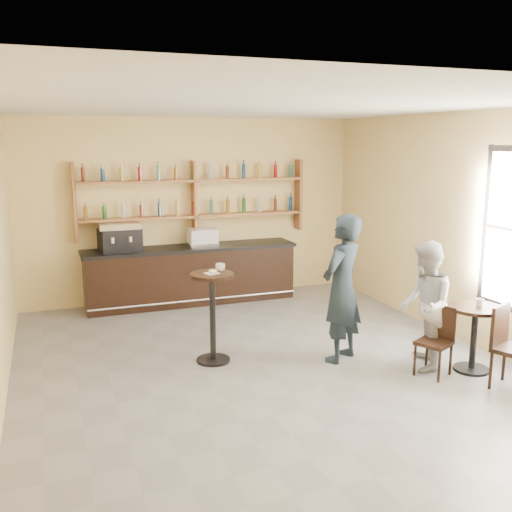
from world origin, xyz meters
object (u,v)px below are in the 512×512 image
object	(u,v)px
espresso_machine	(120,237)
man_main	(342,288)
patron_second	(425,306)
bar_counter	(191,275)
pedestal_table	(213,318)
chair_west	(434,342)
pastry_case	(202,237)
cafe_table	(474,339)

from	to	relation	value
espresso_machine	man_main	distance (m)	4.06
man_main	patron_second	xyz separation A→B (m)	(0.83, -0.60, -0.15)
bar_counter	espresso_machine	distance (m)	1.40
pedestal_table	chair_west	distance (m)	2.73
pastry_case	man_main	distance (m)	3.44
pastry_case	pedestal_table	xyz separation A→B (m)	(-0.63, -2.79, -0.57)
espresso_machine	pastry_case	bearing A→B (deg)	-7.69
bar_counter	espresso_machine	size ratio (longest dim) A/B	5.62
pedestal_table	bar_counter	bearing A→B (deg)	81.60
pastry_case	chair_west	world-z (taller)	pastry_case
man_main	cafe_table	world-z (taller)	man_main
pedestal_table	chair_west	world-z (taller)	pedestal_table
bar_counter	cafe_table	xyz separation A→B (m)	(2.50, -4.20, -0.09)
pastry_case	cafe_table	bearing A→B (deg)	-67.18
cafe_table	espresso_machine	bearing A→B (deg)	131.36
espresso_machine	cafe_table	distance (m)	5.65
man_main	cafe_table	xyz separation A→B (m)	(1.35, -0.89, -0.54)
man_main	cafe_table	size ratio (longest dim) A/B	2.32
espresso_machine	pastry_case	size ratio (longest dim) A/B	1.32
espresso_machine	chair_west	size ratio (longest dim) A/B	0.78
chair_west	patron_second	world-z (taller)	patron_second
espresso_machine	chair_west	distance (m)	5.27
espresso_machine	chair_west	bearing A→B (deg)	-60.52
pastry_case	man_main	xyz separation A→B (m)	(0.94, -3.30, -0.20)
man_main	chair_west	bearing A→B (deg)	100.83
espresso_machine	pastry_case	world-z (taller)	espresso_machine
pastry_case	cafe_table	distance (m)	4.84
espresso_machine	pedestal_table	xyz separation A→B (m)	(0.78, -2.79, -0.65)
cafe_table	chair_west	size ratio (longest dim) A/B	0.97
espresso_machine	pedestal_table	world-z (taller)	espresso_machine
chair_west	patron_second	xyz separation A→B (m)	(0.03, 0.25, 0.38)
bar_counter	pastry_case	xyz separation A→B (m)	(0.22, 0.00, 0.65)
cafe_table	bar_counter	bearing A→B (deg)	120.82
man_main	patron_second	world-z (taller)	man_main
man_main	cafe_table	bearing A→B (deg)	113.83
pedestal_table	cafe_table	xyz separation A→B (m)	(2.92, -1.41, -0.17)
patron_second	cafe_table	bearing A→B (deg)	90.92
espresso_machine	patron_second	bearing A→B (deg)	-58.55
pastry_case	man_main	world-z (taller)	man_main
pedestal_table	man_main	xyz separation A→B (m)	(1.56, -0.51, 0.37)
espresso_machine	pastry_case	distance (m)	1.41
espresso_machine	man_main	xyz separation A→B (m)	(2.34, -3.30, -0.28)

